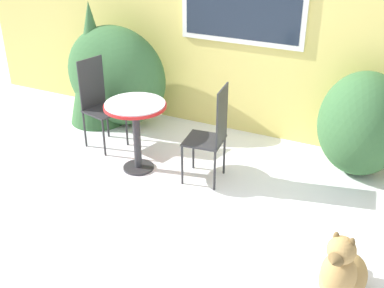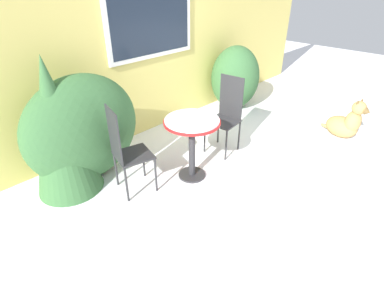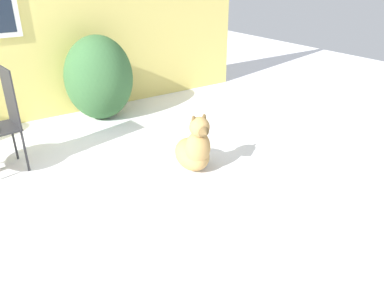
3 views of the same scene
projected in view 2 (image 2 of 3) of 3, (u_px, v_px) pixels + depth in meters
name	position (u px, v px, depth m)	size (l,w,h in m)	color
ground_plane	(276.00, 175.00, 3.80)	(16.00, 16.00, 0.00)	white
house_wall	(156.00, 29.00, 4.36)	(8.00, 0.10, 3.02)	#E5D16B
shrub_left	(83.00, 129.00, 3.49)	(1.40, 0.75, 1.30)	#386638
shrub_middle	(235.00, 78.00, 5.46)	(0.92, 0.84, 1.14)	#386638
evergreen_bush	(58.00, 128.00, 3.21)	(0.74, 0.74, 1.57)	#386638
patio_table	(192.00, 132.00, 3.49)	(0.66, 0.66, 0.78)	#2D2D30
patio_chair_near_table	(125.00, 149.00, 3.27)	(0.47, 0.47, 1.06)	#2D2D30
patio_chair_far_side	(227.00, 113.00, 4.11)	(0.43, 0.43, 1.06)	#2D2D30
dog	(346.00, 123.00, 4.57)	(0.42, 0.69, 0.65)	tan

